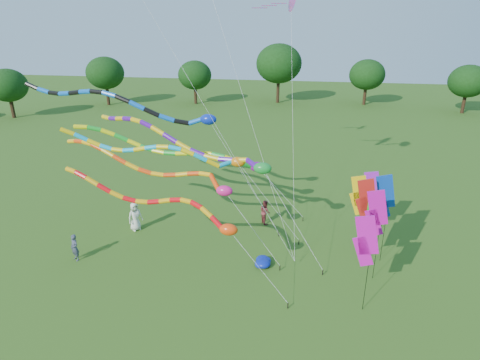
% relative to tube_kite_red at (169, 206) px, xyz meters
% --- Properties ---
extents(ground, '(160.00, 160.00, 0.00)m').
position_rel_tube_kite_red_xyz_m(ground, '(3.66, -2.07, -3.95)').
color(ground, '#295917').
rests_on(ground, ground).
extents(tree_ring, '(114.10, 118.62, 9.57)m').
position_rel_tube_kite_red_xyz_m(tree_ring, '(0.32, -4.92, 1.53)').
color(tree_ring, '#382314').
rests_on(tree_ring, ground).
extents(tube_kite_red, '(11.67, 2.59, 5.81)m').
position_rel_tube_kite_red_xyz_m(tube_kite_red, '(0.00, 0.00, 0.00)').
color(tube_kite_red, black).
rests_on(tube_kite_red, ground).
extents(tube_kite_orange, '(13.05, 3.09, 6.46)m').
position_rel_tube_kite_red_xyz_m(tube_kite_orange, '(-1.34, 3.02, 0.69)').
color(tube_kite_orange, black).
rests_on(tube_kite_orange, ground).
extents(tube_kite_purple, '(14.20, 5.55, 7.66)m').
position_rel_tube_kite_red_xyz_m(tube_kite_purple, '(0.14, 4.02, 1.94)').
color(tube_kite_purple, black).
rests_on(tube_kite_purple, ground).
extents(tube_kite_blue, '(16.02, 1.57, 9.35)m').
position_rel_tube_kite_red_xyz_m(tube_kite_blue, '(-3.67, 5.24, 3.78)').
color(tube_kite_blue, black).
rests_on(tube_kite_blue, ground).
extents(tube_kite_cyan, '(12.86, 2.02, 7.48)m').
position_rel_tube_kite_red_xyz_m(tube_kite_cyan, '(-0.65, 2.97, 1.76)').
color(tube_kite_cyan, black).
rests_on(tube_kite_cyan, ground).
extents(tube_kite_green, '(15.03, 1.12, 6.64)m').
position_rel_tube_kite_red_xyz_m(tube_kite_green, '(-1.07, 7.16, 0.45)').
color(tube_kite_green, black).
rests_on(tube_kite_green, ground).
extents(delta_kite_high_c, '(3.45, 7.35, 14.77)m').
position_rel_tube_kite_red_xyz_m(delta_kite_high_c, '(4.98, 8.47, 9.52)').
color(delta_kite_high_c, black).
rests_on(delta_kite_high_c, ground).
extents(banner_pole_magenta_b, '(1.16, 0.08, 4.94)m').
position_rel_tube_kite_red_xyz_m(banner_pole_magenta_b, '(9.94, 1.51, -0.27)').
color(banner_pole_magenta_b, black).
rests_on(banner_pole_magenta_b, ground).
extents(banner_pole_magenta_a, '(1.16, 0.17, 4.79)m').
position_rel_tube_kite_red_xyz_m(banner_pole_magenta_a, '(9.17, -1.07, -0.42)').
color(banner_pole_magenta_a, black).
rests_on(banner_pole_magenta_a, ground).
extents(banner_pole_violet, '(1.16, 0.29, 4.34)m').
position_rel_tube_kite_red_xyz_m(banner_pole_violet, '(10.33, 5.84, -0.87)').
color(banner_pole_violet, black).
rests_on(banner_pole_violet, ground).
extents(banner_pole_red, '(1.16, 0.18, 5.06)m').
position_rel_tube_kite_red_xyz_m(banner_pole_red, '(9.58, 2.66, -0.16)').
color(banner_pole_red, black).
rests_on(banner_pole_red, ground).
extents(banner_pole_green, '(1.16, 0.11, 4.11)m').
position_rel_tube_kite_red_xyz_m(banner_pole_green, '(9.93, 2.67, -1.09)').
color(banner_pole_green, black).
rests_on(banner_pole_green, ground).
extents(banner_pole_blue_b, '(1.16, 0.14, 5.10)m').
position_rel_tube_kite_red_xyz_m(banner_pole_blue_b, '(10.56, 3.28, -0.11)').
color(banner_pole_blue_b, black).
rests_on(banner_pole_blue_b, ground).
extents(banner_pole_orange, '(1.16, 0.12, 4.29)m').
position_rel_tube_kite_red_xyz_m(banner_pole_orange, '(9.56, 5.17, -0.92)').
color(banner_pole_orange, black).
rests_on(banner_pole_orange, ground).
extents(blue_nylon_heap, '(1.32, 1.09, 0.47)m').
position_rel_tube_kite_red_xyz_m(blue_nylon_heap, '(4.75, 1.41, -3.72)').
color(blue_nylon_heap, '#0B1F99').
rests_on(blue_nylon_heap, ground).
extents(person_a, '(1.04, 1.07, 1.86)m').
position_rel_tube_kite_red_xyz_m(person_a, '(-3.97, 4.33, -3.02)').
color(person_a, silver).
rests_on(person_a, ground).
extents(person_b, '(0.67, 0.60, 1.55)m').
position_rel_tube_kite_red_xyz_m(person_b, '(-5.80, 0.45, -3.18)').
color(person_b, '#3E4458').
rests_on(person_b, ground).
extents(person_c, '(0.92, 0.98, 1.60)m').
position_rel_tube_kite_red_xyz_m(person_c, '(3.99, 6.68, -3.15)').
color(person_c, maroon).
rests_on(person_c, ground).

